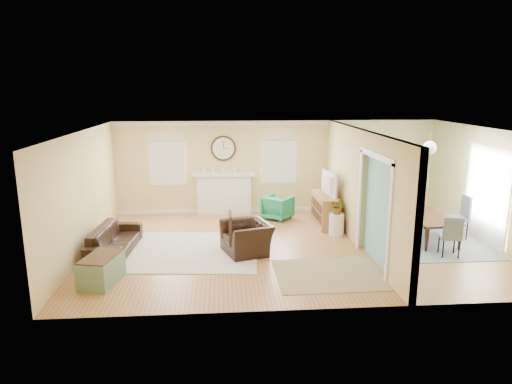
# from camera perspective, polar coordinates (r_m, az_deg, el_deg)

# --- Properties ---
(floor) EXTENTS (9.00, 9.00, 0.00)m
(floor) POSITION_cam_1_polar(r_m,az_deg,el_deg) (10.37, 4.57, -6.77)
(floor) COLOR #A05F2E
(floor) RESTS_ON ground
(wall_back) EXTENTS (9.00, 0.02, 2.60)m
(wall_back) POSITION_cam_1_polar(r_m,az_deg,el_deg) (12.92, 2.61, 3.15)
(wall_back) COLOR #D1BE79
(wall_back) RESTS_ON ground
(wall_front) EXTENTS (9.00, 0.02, 2.60)m
(wall_front) POSITION_cam_1_polar(r_m,az_deg,el_deg) (7.16, 8.49, -4.97)
(wall_front) COLOR #D1BE79
(wall_front) RESTS_ON ground
(wall_left) EXTENTS (0.02, 6.00, 2.60)m
(wall_left) POSITION_cam_1_polar(r_m,az_deg,el_deg) (10.31, -20.83, -0.18)
(wall_left) COLOR #D1BE79
(wall_left) RESTS_ON ground
(wall_right) EXTENTS (0.02, 6.00, 2.60)m
(wall_right) POSITION_cam_1_polar(r_m,az_deg,el_deg) (11.60, 27.23, 0.60)
(wall_right) COLOR #D1BE79
(wall_right) RESTS_ON ground
(ceiling) EXTENTS (9.00, 6.00, 0.02)m
(ceiling) POSITION_cam_1_polar(r_m,az_deg,el_deg) (9.81, 4.84, 7.69)
(ceiling) COLOR white
(ceiling) RESTS_ON wall_back
(partition) EXTENTS (0.17, 6.00, 2.60)m
(partition) POSITION_cam_1_polar(r_m,az_deg,el_deg) (10.60, 12.56, 1.02)
(partition) COLOR #D1BE79
(partition) RESTS_ON ground
(fireplace) EXTENTS (1.70, 0.30, 1.17)m
(fireplace) POSITION_cam_1_polar(r_m,az_deg,el_deg) (12.85, -4.01, -0.12)
(fireplace) COLOR white
(fireplace) RESTS_ON ground
(wall_clock) EXTENTS (0.70, 0.07, 0.70)m
(wall_clock) POSITION_cam_1_polar(r_m,az_deg,el_deg) (12.71, -4.10, 5.48)
(wall_clock) COLOR #402413
(wall_clock) RESTS_ON wall_back
(window_left) EXTENTS (1.05, 0.13, 1.42)m
(window_left) POSITION_cam_1_polar(r_m,az_deg,el_deg) (12.81, -11.05, 4.46)
(window_left) COLOR white
(window_left) RESTS_ON wall_back
(window_right) EXTENTS (1.05, 0.13, 1.42)m
(window_right) POSITION_cam_1_polar(r_m,az_deg,el_deg) (12.83, 2.88, 4.70)
(window_right) COLOR white
(window_right) RESTS_ON wall_back
(french_doors) EXTENTS (0.06, 1.70, 2.20)m
(french_doors) POSITION_cam_1_polar(r_m,az_deg,el_deg) (11.62, 26.94, -0.36)
(french_doors) COLOR white
(french_doors) RESTS_ON ground
(pendant) EXTENTS (0.30, 0.30, 0.55)m
(pendant) POSITION_cam_1_polar(r_m,az_deg,el_deg) (10.75, 20.87, 5.21)
(pendant) COLOR gold
(pendant) RESTS_ON ceiling
(rug_cream) EXTENTS (3.16, 2.80, 0.02)m
(rug_cream) POSITION_cam_1_polar(r_m,az_deg,el_deg) (10.14, -8.28, -7.28)
(rug_cream) COLOR beige
(rug_cream) RESTS_ON floor
(rug_jute) EXTENTS (2.03, 1.67, 0.01)m
(rug_jute) POSITION_cam_1_polar(r_m,az_deg,el_deg) (8.95, 9.00, -10.13)
(rug_jute) COLOR tan
(rug_jute) RESTS_ON floor
(rug_grey) EXTENTS (2.32, 2.90, 0.01)m
(rug_grey) POSITION_cam_1_polar(r_m,az_deg,el_deg) (11.49, 20.54, -5.57)
(rug_grey) COLOR slate
(rug_grey) RESTS_ON floor
(sofa) EXTENTS (0.88, 1.99, 0.57)m
(sofa) POSITION_cam_1_polar(r_m,az_deg,el_deg) (10.37, -17.25, -5.67)
(sofa) COLOR black
(sofa) RESTS_ON floor
(eames_chair) EXTENTS (1.18, 1.27, 0.67)m
(eames_chair) POSITION_cam_1_polar(r_m,az_deg,el_deg) (9.85, -1.17, -5.73)
(eames_chair) COLOR black
(eames_chair) RESTS_ON floor
(green_chair) EXTENTS (0.98, 0.98, 0.64)m
(green_chair) POSITION_cam_1_polar(r_m,az_deg,el_deg) (12.38, 2.74, -1.92)
(green_chair) COLOR #1F8351
(green_chair) RESTS_ON floor
(trunk) EXTENTS (0.73, 0.99, 0.52)m
(trunk) POSITION_cam_1_polar(r_m,az_deg,el_deg) (8.86, -18.77, -9.17)
(trunk) COLOR gray
(trunk) RESTS_ON floor
(credenza) EXTENTS (0.48, 1.40, 0.80)m
(credenza) POSITION_cam_1_polar(r_m,az_deg,el_deg) (11.95, 8.65, -2.21)
(credenza) COLOR #A16F3B
(credenza) RESTS_ON floor
(tv) EXTENTS (0.24, 1.04, 0.59)m
(tv) POSITION_cam_1_polar(r_m,az_deg,el_deg) (11.78, 8.68, 1.06)
(tv) COLOR black
(tv) RESTS_ON credenza
(garden_stool) EXTENTS (0.36, 0.36, 0.53)m
(garden_stool) POSITION_cam_1_polar(r_m,az_deg,el_deg) (11.20, 10.02, -4.01)
(garden_stool) COLOR white
(garden_stool) RESTS_ON floor
(potted_plant) EXTENTS (0.44, 0.46, 0.40)m
(potted_plant) POSITION_cam_1_polar(r_m,az_deg,el_deg) (11.07, 10.11, -1.71)
(potted_plant) COLOR #337F33
(potted_plant) RESTS_ON garden_stool
(dining_table) EXTENTS (1.03, 1.73, 0.59)m
(dining_table) POSITION_cam_1_polar(r_m,az_deg,el_deg) (11.40, 20.65, -4.19)
(dining_table) COLOR #402413
(dining_table) RESTS_ON floor
(dining_chair_n) EXTENTS (0.41, 0.41, 0.90)m
(dining_chair_n) POSITION_cam_1_polar(r_m,az_deg,el_deg) (12.25, 18.72, -1.75)
(dining_chair_n) COLOR slate
(dining_chair_n) RESTS_ON floor
(dining_chair_s) EXTENTS (0.46, 0.46, 0.89)m
(dining_chair_s) POSITION_cam_1_polar(r_m,az_deg,el_deg) (10.42, 23.10, -4.67)
(dining_chair_s) COLOR slate
(dining_chair_s) RESTS_ON floor
(dining_chair_w) EXTENTS (0.49, 0.49, 0.90)m
(dining_chair_w) POSITION_cam_1_polar(r_m,az_deg,el_deg) (11.13, 17.71, -3.12)
(dining_chair_w) COLOR white
(dining_chair_w) RESTS_ON floor
(dining_chair_e) EXTENTS (0.49, 0.49, 1.04)m
(dining_chair_e) POSITION_cam_1_polar(r_m,az_deg,el_deg) (11.70, 23.83, -2.44)
(dining_chair_e) COLOR slate
(dining_chair_e) RESTS_ON floor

